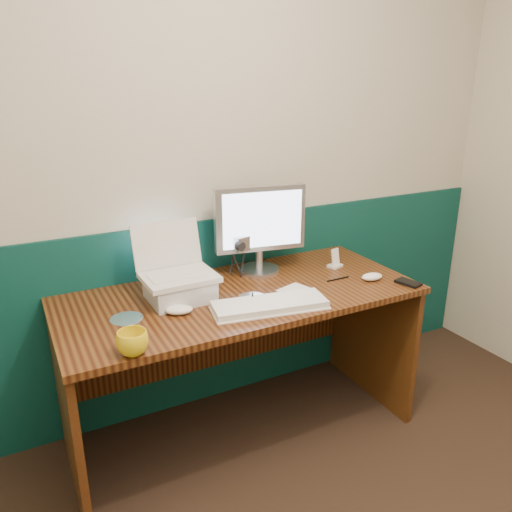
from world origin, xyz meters
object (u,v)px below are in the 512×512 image
keyboard (270,306)px  camcorder (237,258)px  mug (133,343)px  desk (241,366)px  monitor (259,229)px  laptop (178,252)px

keyboard → camcorder: bearing=93.4°
keyboard → mug: (-0.60, -0.10, 0.03)m
desk → monitor: size_ratio=3.62×
mug → keyboard: bearing=9.9°
laptop → keyboard: size_ratio=0.64×
monitor → camcorder: size_ratio=2.50×
desk → keyboard: size_ratio=3.38×
desk → monitor: (0.19, 0.19, 0.60)m
mug → camcorder: (0.64, 0.52, 0.04)m
mug → camcorder: size_ratio=0.62×
laptop → monitor: (0.46, 0.14, 0.00)m
laptop → camcorder: 0.40m
desk → mug: mug is taller
monitor → keyboard: (-0.16, -0.40, -0.21)m
laptop → mug: (-0.30, -0.36, -0.18)m
laptop → camcorder: (0.35, 0.15, -0.13)m
desk → laptop: size_ratio=5.24×
keyboard → mug: mug is taller
monitor → keyboard: size_ratio=0.93×
keyboard → camcorder: 0.42m
camcorder → monitor: bearing=-18.4°
monitor → camcorder: 0.17m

